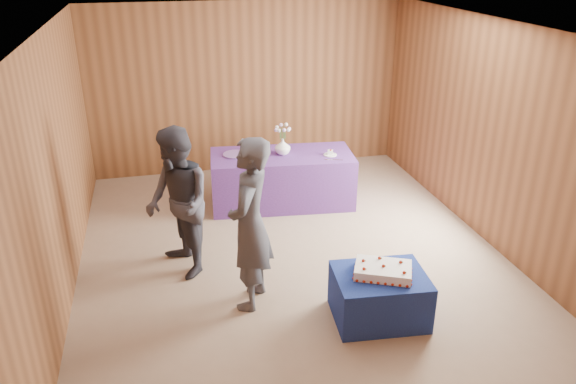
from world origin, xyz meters
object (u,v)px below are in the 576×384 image
object	(u,v)px
cake_table	(379,296)
vase	(283,147)
guest_left	(250,225)
guest_right	(178,204)
sheet_cake	(383,270)
serving_table	(282,179)

from	to	relation	value
cake_table	vase	xyz separation A→B (m)	(-0.32, 2.91, 0.61)
vase	guest_left	distance (m)	2.50
guest_left	guest_right	distance (m)	1.03
sheet_cake	guest_left	distance (m)	1.39
serving_table	vase	size ratio (longest dim) A/B	8.79
serving_table	guest_left	size ratio (longest dim) A/B	1.09
sheet_cake	guest_right	bearing A→B (deg)	169.34
serving_table	sheet_cake	world-z (taller)	serving_table
sheet_cake	vase	xyz separation A→B (m)	(-0.34, 2.91, 0.31)
cake_table	guest_right	distance (m)	2.38
cake_table	guest_left	distance (m)	1.48
sheet_cake	vase	distance (m)	2.95
guest_left	vase	bearing A→B (deg)	-175.80
sheet_cake	vase	bearing A→B (deg)	121.69
guest_left	guest_right	size ratio (longest dim) A/B	1.06
serving_table	guest_right	world-z (taller)	guest_right
sheet_cake	guest_left	world-z (taller)	guest_left
serving_table	sheet_cake	xyz separation A→B (m)	(0.35, -2.90, 0.17)
cake_table	serving_table	distance (m)	2.93
serving_table	guest_left	bearing A→B (deg)	-104.17
cake_table	sheet_cake	distance (m)	0.30
cake_table	serving_table	bearing A→B (deg)	101.77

